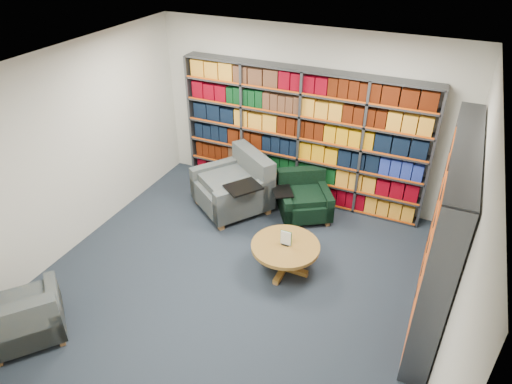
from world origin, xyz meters
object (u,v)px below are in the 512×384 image
at_px(chair_teal_front, 24,321).
at_px(coffee_table, 285,250).
at_px(chair_teal_left, 238,187).
at_px(chair_green_right, 303,198).

height_order(chair_teal_front, coffee_table, chair_teal_front).
bearing_deg(chair_teal_left, chair_teal_front, -105.62).
xyz_separation_m(chair_teal_left, coffee_table, (1.28, -1.14, -0.03)).
xyz_separation_m(chair_green_right, coffee_table, (0.24, -1.41, 0.06)).
height_order(chair_teal_left, chair_green_right, chair_teal_left).
xyz_separation_m(chair_teal_left, chair_teal_front, (-0.96, -3.44, -0.09)).
bearing_deg(chair_teal_left, chair_green_right, 14.62).
bearing_deg(coffee_table, chair_green_right, 99.75).
distance_m(chair_teal_left, coffee_table, 1.71).
bearing_deg(chair_teal_left, coffee_table, -41.69).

